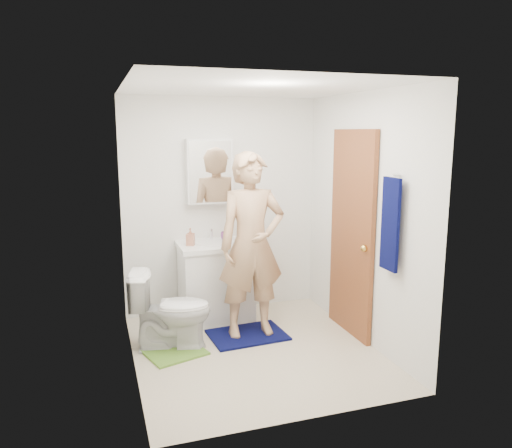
{
  "coord_description": "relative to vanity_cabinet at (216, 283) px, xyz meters",
  "views": [
    {
      "loc": [
        -1.35,
        -4.18,
        2.04
      ],
      "look_at": [
        0.09,
        0.25,
        1.16
      ],
      "focal_mm": 35.0,
      "sensor_mm": 36.0,
      "label": 1
    }
  ],
  "objects": [
    {
      "name": "floor",
      "position": [
        0.15,
        -0.91,
        -0.41
      ],
      "size": [
        2.2,
        2.4,
        0.02
      ],
      "primitive_type": "cube",
      "color": "beige",
      "rests_on": "ground"
    },
    {
      "name": "ceiling",
      "position": [
        0.15,
        -0.91,
        2.01
      ],
      "size": [
        2.2,
        2.4,
        0.02
      ],
      "primitive_type": "cube",
      "color": "white",
      "rests_on": "ground"
    },
    {
      "name": "wall_back",
      "position": [
        0.15,
        0.3,
        0.8
      ],
      "size": [
        2.2,
        0.02,
        2.4
      ],
      "primitive_type": "cube",
      "color": "white",
      "rests_on": "ground"
    },
    {
      "name": "wall_front",
      "position": [
        0.15,
        -2.12,
        0.8
      ],
      "size": [
        2.2,
        0.02,
        2.4
      ],
      "primitive_type": "cube",
      "color": "white",
      "rests_on": "ground"
    },
    {
      "name": "wall_left",
      "position": [
        -0.96,
        -0.91,
        0.8
      ],
      "size": [
        0.02,
        2.4,
        2.4
      ],
      "primitive_type": "cube",
      "color": "white",
      "rests_on": "ground"
    },
    {
      "name": "wall_right",
      "position": [
        1.26,
        -0.91,
        0.8
      ],
      "size": [
        0.02,
        2.4,
        2.4
      ],
      "primitive_type": "cube",
      "color": "white",
      "rests_on": "ground"
    },
    {
      "name": "vanity_cabinet",
      "position": [
        0.0,
        0.0,
        0.0
      ],
      "size": [
        0.75,
        0.55,
        0.8
      ],
      "primitive_type": "cube",
      "color": "white",
      "rests_on": "floor"
    },
    {
      "name": "countertop",
      "position": [
        0.0,
        0.0,
        0.43
      ],
      "size": [
        0.79,
        0.59,
        0.05
      ],
      "primitive_type": "cube",
      "color": "white",
      "rests_on": "vanity_cabinet"
    },
    {
      "name": "sink_basin",
      "position": [
        0.0,
        0.0,
        0.44
      ],
      "size": [
        0.4,
        0.4,
        0.03
      ],
      "primitive_type": "cylinder",
      "color": "white",
      "rests_on": "countertop"
    },
    {
      "name": "faucet",
      "position": [
        0.0,
        0.18,
        0.51
      ],
      "size": [
        0.03,
        0.03,
        0.12
      ],
      "primitive_type": "cylinder",
      "color": "silver",
      "rests_on": "countertop"
    },
    {
      "name": "medicine_cabinet",
      "position": [
        0.0,
        0.22,
        1.2
      ],
      "size": [
        0.5,
        0.12,
        0.7
      ],
      "primitive_type": "cube",
      "color": "white",
      "rests_on": "wall_back"
    },
    {
      "name": "mirror_panel",
      "position": [
        0.0,
        0.16,
        1.2
      ],
      "size": [
        0.46,
        0.01,
        0.66
      ],
      "primitive_type": "cube",
      "color": "white",
      "rests_on": "wall_back"
    },
    {
      "name": "door",
      "position": [
        1.22,
        -0.76,
        0.62
      ],
      "size": [
        0.05,
        0.8,
        2.05
      ],
      "primitive_type": "cube",
      "color": "#98512A",
      "rests_on": "ground"
    },
    {
      "name": "door_knob",
      "position": [
        1.18,
        -1.08,
        0.55
      ],
      "size": [
        0.07,
        0.07,
        0.07
      ],
      "primitive_type": "sphere",
      "color": "gold",
      "rests_on": "door"
    },
    {
      "name": "towel",
      "position": [
        1.18,
        -1.48,
        0.85
      ],
      "size": [
        0.03,
        0.24,
        0.8
      ],
      "primitive_type": "cube",
      "color": "#060A3E",
      "rests_on": "wall_right"
    },
    {
      "name": "towel_hook",
      "position": [
        1.22,
        -1.48,
        1.27
      ],
      "size": [
        0.06,
        0.02,
        0.02
      ],
      "primitive_type": "cylinder",
      "rotation": [
        0.0,
        1.57,
        0.0
      ],
      "color": "silver",
      "rests_on": "wall_right"
    },
    {
      "name": "toilet",
      "position": [
        -0.58,
        -0.6,
        -0.02
      ],
      "size": [
        0.81,
        0.57,
        0.75
      ],
      "primitive_type": "imported",
      "rotation": [
        0.0,
        0.0,
        1.35
      ],
      "color": "white",
      "rests_on": "floor"
    },
    {
      "name": "bath_mat",
      "position": [
        0.18,
        -0.57,
        -0.39
      ],
      "size": [
        0.78,
        0.58,
        0.02
      ],
      "primitive_type": "cube",
      "rotation": [
        0.0,
        0.0,
        0.07
      ],
      "color": "#060A3E",
      "rests_on": "floor"
    },
    {
      "name": "green_rug",
      "position": [
        -0.57,
        -0.74,
        -0.39
      ],
      "size": [
        0.62,
        0.56,
        0.02
      ],
      "primitive_type": "cube",
      "rotation": [
        0.0,
        0.0,
        0.3
      ],
      "color": "#619531",
      "rests_on": "floor"
    },
    {
      "name": "soap_dispenser",
      "position": [
        -0.27,
        -0.02,
        0.54
      ],
      "size": [
        0.11,
        0.11,
        0.18
      ],
      "primitive_type": "imported",
      "rotation": [
        0.0,
        0.0,
        -0.4
      ],
      "color": "#B67155",
      "rests_on": "countertop"
    },
    {
      "name": "toothbrush_cup",
      "position": [
        0.14,
        0.1,
        0.5
      ],
      "size": [
        0.15,
        0.15,
        0.09
      ],
      "primitive_type": "imported",
      "rotation": [
        0.0,
        0.0,
        -0.3
      ],
      "color": "#803B82",
      "rests_on": "countertop"
    },
    {
      "name": "man",
      "position": [
        0.23,
        -0.55,
        0.53
      ],
      "size": [
        0.67,
        0.45,
        1.82
      ],
      "primitive_type": "imported",
      "rotation": [
        0.0,
        0.0,
        -0.01
      ],
      "color": "tan",
      "rests_on": "bath_mat"
    }
  ]
}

